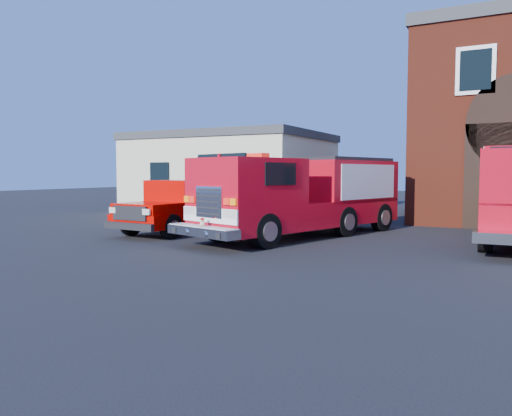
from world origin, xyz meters
The scene contains 4 objects.
ground centered at (0.00, 0.00, 0.00)m, with size 100.00×100.00×0.00m, color black.
side_building centered at (-9.00, 13.00, 2.20)m, with size 10.20×8.20×4.35m.
fire_engine centered at (-0.80, 3.86, 1.40)m, with size 4.95×9.12×2.71m.
pickup_truck centered at (-5.15, 3.12, 0.89)m, with size 2.43×5.88×1.88m.
Camera 1 is at (5.52, -11.74, 2.13)m, focal length 35.00 mm.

